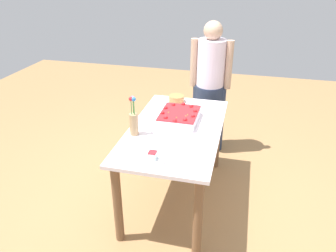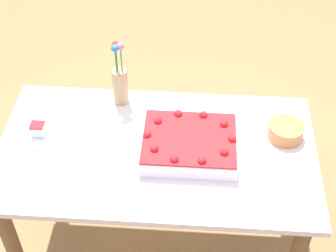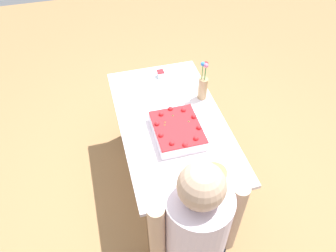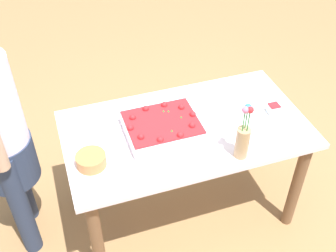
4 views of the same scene
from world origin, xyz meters
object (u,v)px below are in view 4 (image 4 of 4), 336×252
at_px(serving_plate_with_slice, 273,112).
at_px(fruit_bowl, 91,160).
at_px(sheet_cake, 162,127).
at_px(cake_knife, 242,89).
at_px(flower_vase, 243,139).

distance_m(serving_plate_with_slice, fruit_bowl, 1.10).
distance_m(sheet_cake, cake_knife, 0.65).
bearing_deg(flower_vase, fruit_bowl, -13.70).
height_order(sheet_cake, fruit_bowl, sheet_cake).
relative_size(cake_knife, flower_vase, 0.62).
bearing_deg(serving_plate_with_slice, fruit_bowl, 3.67).
distance_m(serving_plate_with_slice, flower_vase, 0.44).
xyz_separation_m(cake_knife, flower_vase, (0.27, 0.54, 0.12)).
height_order(serving_plate_with_slice, cake_knife, serving_plate_with_slice).
bearing_deg(flower_vase, serving_plate_with_slice, -142.77).
bearing_deg(fruit_bowl, serving_plate_with_slice, -176.33).
height_order(cake_knife, fruit_bowl, fruit_bowl).
distance_m(serving_plate_with_slice, cake_knife, 0.29).
bearing_deg(sheet_cake, cake_knife, -158.95).
distance_m(sheet_cake, flower_vase, 0.46).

